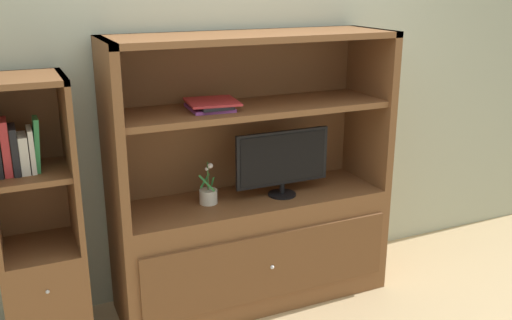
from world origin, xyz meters
name	(u,v)px	position (x,y,z in m)	size (l,w,h in m)	color
painted_rear_wall	(230,72)	(0.00, 0.75, 1.40)	(6.00, 0.10, 2.80)	#ADB29E
media_console	(252,221)	(0.00, 0.41, 0.52)	(1.68, 0.55, 1.66)	brown
tv_monitor	(283,160)	(0.18, 0.35, 0.91)	(0.60, 0.17, 0.41)	black
potted_plant	(208,195)	(-0.28, 0.41, 0.74)	(0.11, 0.11, 0.26)	beige
magazine_stack	(211,105)	(-0.25, 0.41, 1.28)	(0.31, 0.31, 0.05)	purple
bookshelf_tall	(42,260)	(-1.23, 0.41, 0.51)	(0.42, 0.46, 1.50)	brown
upright_book_row	(16,149)	(-1.29, 0.40, 1.14)	(0.21, 0.18, 0.28)	black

